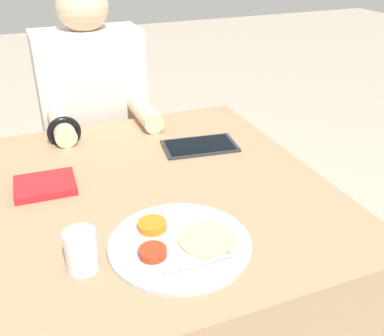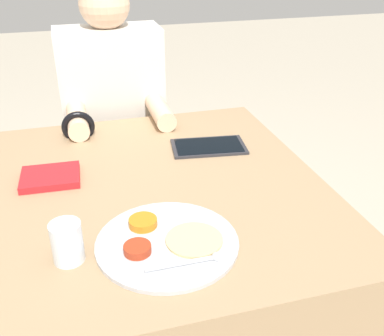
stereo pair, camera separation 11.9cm
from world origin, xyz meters
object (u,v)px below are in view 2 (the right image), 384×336
(thali_tray, at_px, (168,242))
(red_notebook, at_px, (50,178))
(tablet_device, at_px, (209,147))
(drinking_glass, at_px, (67,242))
(person_diner, at_px, (116,141))

(thali_tray, distance_m, red_notebook, 0.45)
(tablet_device, distance_m, drinking_glass, 0.64)
(thali_tray, height_order, red_notebook, thali_tray)
(tablet_device, bearing_deg, thali_tray, -117.91)
(red_notebook, height_order, person_diner, person_diner)
(thali_tray, bearing_deg, person_diner, 90.58)
(thali_tray, bearing_deg, red_notebook, 124.11)
(tablet_device, relative_size, person_diner, 0.21)
(red_notebook, relative_size, tablet_device, 0.66)
(red_notebook, xyz_separation_m, tablet_device, (0.49, 0.08, -0.00))
(thali_tray, height_order, tablet_device, thali_tray)
(tablet_device, xyz_separation_m, person_diner, (-0.25, 0.48, -0.16))
(red_notebook, bearing_deg, drinking_glass, -84.05)
(thali_tray, relative_size, person_diner, 0.27)
(person_diner, distance_m, drinking_glass, 0.97)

